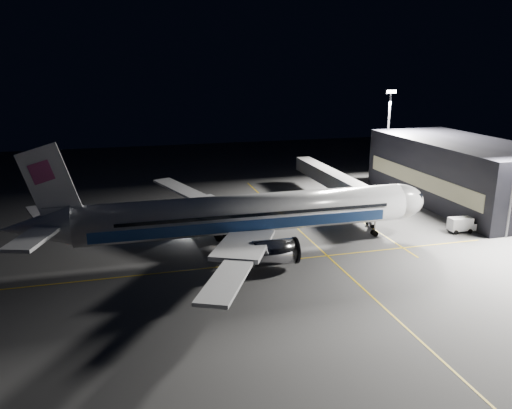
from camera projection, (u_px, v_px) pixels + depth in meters
The scene contains 13 objects.
ground at pixel (248, 248), 73.43m from camera, with size 200.00×200.00×0.00m, color #4C4C4F.
guide_line_main at pixel (312, 242), 75.92m from camera, with size 0.25×80.00×0.01m, color gold.
guide_line_cross at pixel (259, 263), 67.85m from camera, with size 70.00×0.25×0.01m, color gold.
guide_line_side at pixel (355, 217), 88.22m from camera, with size 0.25×40.00×0.01m, color gold.
airliner at pixel (241, 215), 71.75m from camera, with size 61.48×54.22×16.64m.
terminal at pixel (461, 172), 96.29m from camera, with size 18.12×40.00×12.00m.
jet_bridge at pixel (337, 182), 94.45m from camera, with size 3.60×34.40×6.30m.
floodlight_mast_north at pixel (388, 128), 109.77m from camera, with size 2.40×0.68×20.70m.
service_truck at pixel (462, 224), 79.95m from camera, with size 4.82×2.24×2.43m.
baggage_tug at pixel (190, 226), 80.52m from camera, with size 3.24×2.95×1.92m.
safety_cone_a at pixel (217, 224), 82.91m from camera, with size 0.46×0.46×0.69m, color #FF480A.
safety_cone_b at pixel (207, 221), 84.99m from camera, with size 0.46×0.46×0.69m, color #FF480A.
safety_cone_c at pixel (213, 226), 82.30m from camera, with size 0.34×0.34×0.51m, color #FF480A.
Camera 1 is at (-16.80, -66.84, 26.14)m, focal length 35.00 mm.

